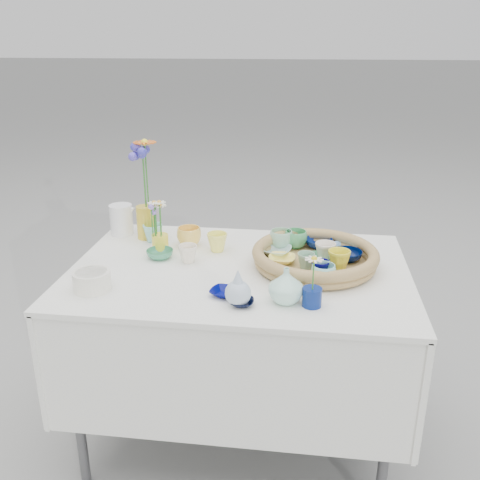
# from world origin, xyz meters

# --- Properties ---
(ground) EXTENTS (80.00, 80.00, 0.00)m
(ground) POSITION_xyz_m (0.00, 0.00, 0.00)
(ground) COLOR gray
(display_table) EXTENTS (1.26, 0.86, 0.77)m
(display_table) POSITION_xyz_m (0.00, 0.00, 0.00)
(display_table) COLOR white
(display_table) RESTS_ON ground
(wicker_tray) EXTENTS (0.47, 0.47, 0.08)m
(wicker_tray) POSITION_xyz_m (0.28, 0.05, 0.80)
(wicker_tray) COLOR brown
(wicker_tray) RESTS_ON display_table
(tray_ceramic_0) EXTENTS (0.14, 0.14, 0.03)m
(tray_ceramic_0) POSITION_xyz_m (0.30, 0.21, 0.80)
(tray_ceramic_0) COLOR navy
(tray_ceramic_0) RESTS_ON wicker_tray
(tray_ceramic_1) EXTENTS (0.12, 0.12, 0.04)m
(tray_ceramic_1) POSITION_xyz_m (0.40, 0.09, 0.80)
(tray_ceramic_1) COLOR #000C35
(tray_ceramic_1) RESTS_ON wicker_tray
(tray_ceramic_2) EXTENTS (0.10, 0.10, 0.08)m
(tray_ceramic_2) POSITION_xyz_m (0.36, -0.01, 0.82)
(tray_ceramic_2) COLOR yellow
(tray_ceramic_2) RESTS_ON wicker_tray
(tray_ceramic_3) EXTENTS (0.11, 0.11, 0.03)m
(tray_ceramic_3) POSITION_xyz_m (0.31, 0.05, 0.80)
(tray_ceramic_3) COLOR #429262
(tray_ceramic_3) RESTS_ON wicker_tray
(tray_ceramic_4) EXTENTS (0.06, 0.06, 0.06)m
(tray_ceramic_4) POSITION_xyz_m (0.25, -0.01, 0.81)
(tray_ceramic_4) COLOR #7DA98A
(tray_ceramic_4) RESTS_ON wicker_tray
(tray_ceramic_5) EXTENTS (0.14, 0.14, 0.03)m
(tray_ceramic_5) POSITION_xyz_m (0.13, 0.11, 0.80)
(tray_ceramic_5) COLOR #A7CAC7
(tray_ceramic_5) RESTS_ON wicker_tray
(tray_ceramic_6) EXTENTS (0.11, 0.11, 0.07)m
(tray_ceramic_6) POSITION_xyz_m (0.15, 0.18, 0.82)
(tray_ceramic_6) COLOR #8FC5A4
(tray_ceramic_6) RESTS_ON wicker_tray
(tray_ceramic_7) EXTENTS (0.10, 0.10, 0.07)m
(tray_ceramic_7) POSITION_xyz_m (0.32, 0.07, 0.82)
(tray_ceramic_7) COLOR white
(tray_ceramic_7) RESTS_ON wicker_tray
(tray_ceramic_8) EXTENTS (0.12, 0.12, 0.02)m
(tray_ceramic_8) POSITION_xyz_m (0.39, 0.19, 0.79)
(tray_ceramic_8) COLOR #73A0D1
(tray_ceramic_8) RESTS_ON wicker_tray
(tray_ceramic_9) EXTENTS (0.09, 0.09, 0.06)m
(tray_ceramic_9) POSITION_xyz_m (0.30, -0.08, 0.81)
(tray_ceramic_9) COLOR #050448
(tray_ceramic_9) RESTS_ON wicker_tray
(tray_ceramic_10) EXTENTS (0.11, 0.11, 0.02)m
(tray_ceramic_10) POSITION_xyz_m (0.16, 0.03, 0.80)
(tray_ceramic_10) COLOR #FFE861
(tray_ceramic_10) RESTS_ON wicker_tray
(tray_ceramic_11) EXTENTS (0.09, 0.09, 0.07)m
(tray_ceramic_11) POSITION_xyz_m (0.31, -0.13, 0.82)
(tray_ceramic_11) COLOR #8DE1D8
(tray_ceramic_11) RESTS_ON wicker_tray
(tray_ceramic_12) EXTENTS (0.12, 0.12, 0.07)m
(tray_ceramic_12) POSITION_xyz_m (0.20, 0.19, 0.82)
(tray_ceramic_12) COLOR #49A665
(tray_ceramic_12) RESTS_ON wicker_tray
(loose_ceramic_0) EXTENTS (0.13, 0.13, 0.08)m
(loose_ceramic_0) POSITION_xyz_m (-0.24, 0.20, 0.80)
(loose_ceramic_0) COLOR #FFCB55
(loose_ceramic_0) RESTS_ON display_table
(loose_ceramic_1) EXTENTS (0.10, 0.10, 0.08)m
(loose_ceramic_1) POSITION_xyz_m (-0.11, 0.16, 0.80)
(loose_ceramic_1) COLOR #FFF861
(loose_ceramic_1) RESTS_ON display_table
(loose_ceramic_2) EXTENTS (0.14, 0.14, 0.03)m
(loose_ceramic_2) POSITION_xyz_m (-0.32, 0.06, 0.78)
(loose_ceramic_2) COLOR #398962
(loose_ceramic_2) RESTS_ON display_table
(loose_ceramic_3) EXTENTS (0.10, 0.10, 0.07)m
(loose_ceramic_3) POSITION_xyz_m (-0.20, 0.03, 0.80)
(loose_ceramic_3) COLOR white
(loose_ceramic_3) RESTS_ON display_table
(loose_ceramic_4) EXTENTS (0.11, 0.11, 0.02)m
(loose_ceramic_4) POSITION_xyz_m (-0.02, -0.23, 0.78)
(loose_ceramic_4) COLOR #000560
(loose_ceramic_4) RESTS_ON display_table
(loose_ceramic_5) EXTENTS (0.09, 0.09, 0.08)m
(loose_ceramic_5) POSITION_xyz_m (-0.40, 0.23, 0.80)
(loose_ceramic_5) COLOR #8FE1DC
(loose_ceramic_5) RESTS_ON display_table
(loose_ceramic_6) EXTENTS (0.08, 0.08, 0.02)m
(loose_ceramic_6) POSITION_xyz_m (0.05, -0.29, 0.77)
(loose_ceramic_6) COLOR black
(loose_ceramic_6) RESTS_ON display_table
(fluted_bowl) EXTENTS (0.17, 0.17, 0.07)m
(fluted_bowl) POSITION_xyz_m (-0.48, -0.24, 0.80)
(fluted_bowl) COLOR white
(fluted_bowl) RESTS_ON display_table
(bud_vase_paleblue) EXTENTS (0.11, 0.11, 0.13)m
(bud_vase_paleblue) POSITION_xyz_m (0.03, -0.29, 0.83)
(bud_vase_paleblue) COLOR #AEC0D3
(bud_vase_paleblue) RESTS_ON display_table
(bud_vase_seafoam) EXTENTS (0.15, 0.15, 0.12)m
(bud_vase_seafoam) POSITION_xyz_m (0.19, -0.25, 0.83)
(bud_vase_seafoam) COLOR #B4EBD5
(bud_vase_seafoam) RESTS_ON display_table
(bud_vase_cobalt) EXTENTS (0.06, 0.06, 0.06)m
(bud_vase_cobalt) POSITION_xyz_m (0.27, -0.27, 0.80)
(bud_vase_cobalt) COLOR navy
(bud_vase_cobalt) RESTS_ON display_table
(single_daisy) EXTENTS (0.08, 0.08, 0.12)m
(single_daisy) POSITION_xyz_m (0.27, -0.28, 0.88)
(single_daisy) COLOR white
(single_daisy) RESTS_ON bud_vase_cobalt
(tall_vase_yellow) EXTENTS (0.09, 0.09, 0.14)m
(tall_vase_yellow) POSITION_xyz_m (-0.44, 0.27, 0.84)
(tall_vase_yellow) COLOR gold
(tall_vase_yellow) RESTS_ON display_table
(gerbera) EXTENTS (0.13, 0.13, 0.29)m
(gerbera) POSITION_xyz_m (-0.42, 0.28, 1.04)
(gerbera) COLOR orange
(gerbera) RESTS_ON tall_vase_yellow
(hydrangea) EXTENTS (0.12, 0.12, 0.32)m
(hydrangea) POSITION_xyz_m (-0.43, 0.26, 1.02)
(hydrangea) COLOR #3635B4
(hydrangea) RESTS_ON tall_vase_yellow
(white_pitcher) EXTENTS (0.16, 0.14, 0.13)m
(white_pitcher) POSITION_xyz_m (-0.56, 0.30, 0.83)
(white_pitcher) COLOR white
(white_pitcher) RESTS_ON display_table
(daisy_cup) EXTENTS (0.09, 0.09, 0.07)m
(daisy_cup) POSITION_xyz_m (-0.34, 0.13, 0.80)
(daisy_cup) COLOR yellow
(daisy_cup) RESTS_ON display_table
(daisy_posy) EXTENTS (0.10, 0.10, 0.15)m
(daisy_posy) POSITION_xyz_m (-0.34, 0.12, 0.91)
(daisy_posy) COLOR white
(daisy_posy) RESTS_ON daisy_cup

